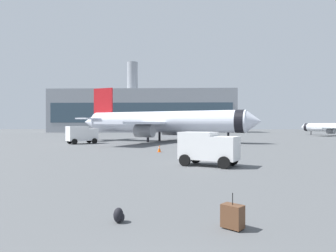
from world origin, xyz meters
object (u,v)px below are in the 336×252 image
object	(u,v)px
airplane_at_gate	(162,122)
rolling_suitcase	(233,216)
airplane_taxiing	(336,127)
safety_cone_near	(189,138)
safety_cone_mid	(159,148)
service_truck	(82,134)
traveller_backpack	(119,215)
cargo_van	(208,147)

from	to	relation	value
airplane_at_gate	rolling_suitcase	distance (m)	46.96
airplane_taxiing	safety_cone_near	size ratio (longest dim) A/B	26.73
airplane_taxiing	safety_cone_mid	distance (m)	69.97
service_truck	rolling_suitcase	bearing A→B (deg)	-66.24
airplane_at_gate	service_truck	size ratio (longest dim) A/B	6.71
traveller_backpack	rolling_suitcase	bearing A→B (deg)	-7.58
airplane_at_gate	rolling_suitcase	world-z (taller)	airplane_at_gate
safety_cone_mid	traveller_backpack	distance (m)	25.08
airplane_at_gate	traveller_backpack	xyz separation A→B (m)	(1.12, -46.13, -3.42)
rolling_suitcase	airplane_taxiing	bearing A→B (deg)	61.26
rolling_suitcase	traveller_backpack	xyz separation A→B (m)	(-3.58, 0.48, -0.16)
airplane_at_gate	safety_cone_near	xyz separation A→B (m)	(5.01, 5.94, -3.29)
airplane_at_gate	cargo_van	distance (m)	32.98
airplane_at_gate	rolling_suitcase	size ratio (longest dim) A/B	31.19
airplane_at_gate	cargo_van	world-z (taller)	airplane_at_gate
airplane_at_gate	safety_cone_mid	xyz separation A→B (m)	(0.79, -21.06, -3.24)
cargo_van	airplane_at_gate	bearing A→B (deg)	99.25
service_truck	cargo_van	xyz separation A→B (m)	(18.29, -26.07, -0.16)
service_truck	cargo_van	distance (m)	31.85
safety_cone_near	rolling_suitcase	bearing A→B (deg)	-90.33
airplane_taxiing	traveller_backpack	distance (m)	90.07
safety_cone_near	rolling_suitcase	world-z (taller)	rolling_suitcase
safety_cone_near	safety_cone_mid	world-z (taller)	safety_cone_mid
safety_cone_near	rolling_suitcase	size ratio (longest dim) A/B	0.68
safety_cone_mid	rolling_suitcase	size ratio (longest dim) A/B	0.76
cargo_van	traveller_backpack	world-z (taller)	cargo_van
airplane_taxiing	safety_cone_near	distance (m)	49.31
airplane_at_gate	service_truck	world-z (taller)	airplane_at_gate
safety_cone_near	traveller_backpack	distance (m)	52.22
airplane_taxiing	safety_cone_near	bearing A→B (deg)	-149.23
airplane_at_gate	airplane_taxiing	xyz separation A→B (m)	(47.34, 31.15, -1.34)
airplane_at_gate	cargo_van	bearing A→B (deg)	-80.75
airplane_at_gate	safety_cone_mid	bearing A→B (deg)	-87.85
cargo_van	service_truck	bearing A→B (deg)	125.05
cargo_van	safety_cone_near	world-z (taller)	cargo_van
cargo_van	safety_cone_near	size ratio (longest dim) A/B	6.44
cargo_van	airplane_taxiing	bearing A→B (deg)	56.54
cargo_van	safety_cone_mid	size ratio (longest dim) A/B	5.77
rolling_suitcase	cargo_van	bearing A→B (deg)	87.62
service_truck	airplane_taxiing	bearing A→B (deg)	31.90
airplane_taxiing	traveller_backpack	world-z (taller)	airplane_taxiing
airplane_taxiing	cargo_van	bearing A→B (deg)	-123.46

